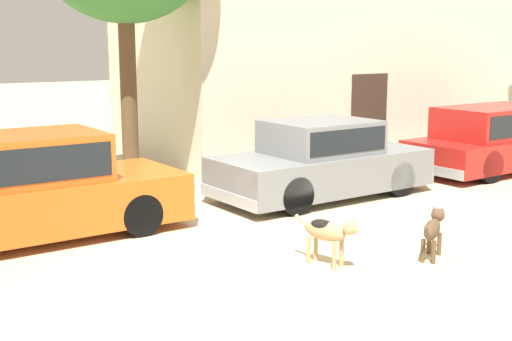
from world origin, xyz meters
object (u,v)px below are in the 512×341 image
parked_sedan_second (322,160)px  parked_sedan_third (497,137)px  parked_sedan_nearest (35,187)px  stray_dog_tan (328,231)px  stray_dog_spotted (433,228)px

parked_sedan_second → parked_sedan_third: parked_sedan_third is taller
parked_sedan_nearest → parked_sedan_third: 10.09m
parked_sedan_third → stray_dog_tan: (-7.31, -3.15, -0.29)m
parked_sedan_second → parked_sedan_third: bearing=-2.5°
parked_sedan_nearest → parked_sedan_third: parked_sedan_nearest is taller
parked_sedan_nearest → parked_sedan_third: (10.09, -0.19, -0.01)m
parked_sedan_third → stray_dog_spotted: size_ratio=5.31×
parked_sedan_second → stray_dog_spotted: 3.78m
stray_dog_tan → stray_dog_spotted: bearing=55.0°
stray_dog_tan → parked_sedan_nearest: bearing=-156.8°
parked_sedan_second → stray_dog_spotted: size_ratio=4.85×
parked_sedan_second → stray_dog_tan: parked_sedan_second is taller
parked_sedan_third → stray_dog_spotted: 6.92m
parked_sedan_nearest → stray_dog_spotted: parked_sedan_nearest is taller
parked_sedan_third → parked_sedan_second: bearing=177.2°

